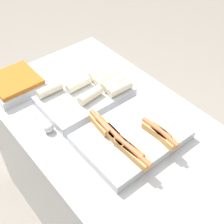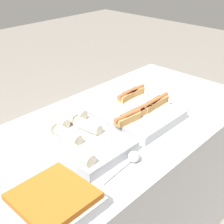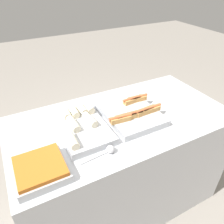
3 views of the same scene
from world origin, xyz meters
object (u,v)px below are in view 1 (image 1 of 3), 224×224
at_px(tray_wraps, 87,93).
at_px(tray_side_front, 15,84).
at_px(tray_hotdogs, 131,137).
at_px(serving_spoon_near, 47,127).

xyz_separation_m(tray_wraps, tray_side_front, (-0.33, -0.26, -0.00)).
distance_m(tray_wraps, tray_side_front, 0.42).
relative_size(tray_hotdogs, tray_wraps, 1.01).
relative_size(tray_wraps, serving_spoon_near, 2.14).
relative_size(tray_hotdogs, serving_spoon_near, 2.16).
distance_m(tray_hotdogs, tray_wraps, 0.38).
xyz_separation_m(tray_hotdogs, serving_spoon_near, (-0.32, -0.27, -0.01)).
xyz_separation_m(tray_hotdogs, tray_side_front, (-0.71, -0.24, 0.00)).
bearing_deg(tray_wraps, serving_spoon_near, -78.13).
height_order(tray_hotdogs, serving_spoon_near, tray_hotdogs).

